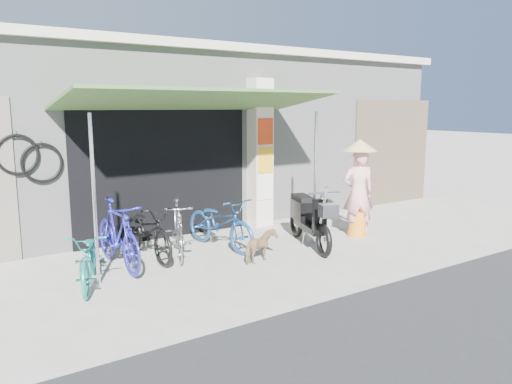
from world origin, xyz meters
TOP-DOWN VIEW (x-y plane):
  - ground at (0.00, 0.00)m, footprint 80.00×80.00m
  - bicycle_shop at (-0.00, 5.09)m, footprint 12.30×5.30m
  - shop_pillar at (0.85, 2.45)m, footprint 0.42×0.44m
  - awning at (-0.90, 1.63)m, footprint 4.60×1.88m
  - neighbour_right at (5.00, 2.59)m, footprint 2.60×0.06m
  - bike_teal at (-3.11, 0.74)m, footprint 1.05×1.61m
  - bike_blue at (-2.53, 1.30)m, footprint 0.53×1.76m
  - bike_black at (-1.95, 1.52)m, footprint 0.66×1.74m
  - bike_silver at (-1.51, 1.35)m, footprint 0.97×1.61m
  - bike_navy at (-0.70, 1.37)m, footprint 0.88×1.80m
  - street_dog at (-0.56, 0.32)m, footprint 0.66×0.46m
  - moped at (0.68, 0.65)m, footprint 0.83×1.85m
  - nun at (1.91, 0.67)m, footprint 0.72×0.64m

SIDE VIEW (x-z plane):
  - ground at x=0.00m, z-range 0.00..0.00m
  - street_dog at x=-0.56m, z-range 0.00..0.51m
  - bike_teal at x=-3.11m, z-range 0.00..0.80m
  - bike_black at x=-1.95m, z-range 0.00..0.91m
  - bike_navy at x=-0.70m, z-range 0.00..0.91m
  - bike_silver at x=-1.51m, z-range 0.00..0.93m
  - moped at x=0.68m, z-range -0.05..1.03m
  - bike_blue at x=-2.53m, z-range 0.00..1.05m
  - nun at x=1.91m, z-range -0.02..1.83m
  - neighbour_right at x=5.00m, z-range 0.00..2.60m
  - shop_pillar at x=0.85m, z-range 0.00..3.00m
  - bicycle_shop at x=0.00m, z-range 0.00..3.66m
  - awning at x=-0.90m, z-range 1.15..3.88m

